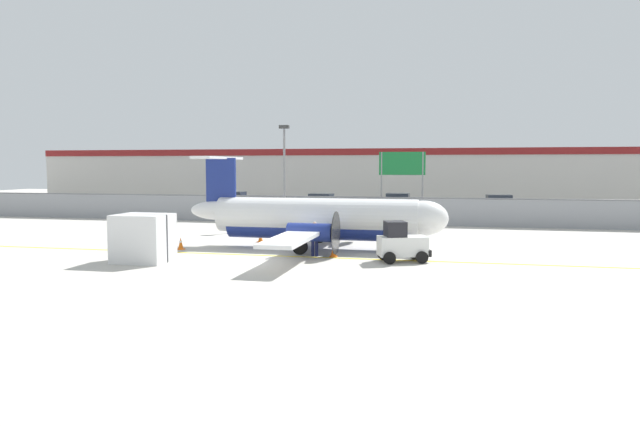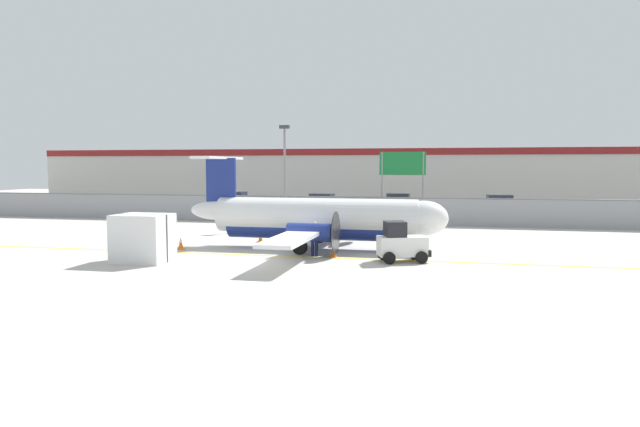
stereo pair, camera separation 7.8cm
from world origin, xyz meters
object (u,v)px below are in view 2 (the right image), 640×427
at_px(ground_crew_worker, 315,237).
at_px(apron_light_pole, 285,167).
at_px(parked_car_2, 397,201).
at_px(parked_car_3, 501,203).
at_px(traffic_cone_near_left, 181,244).
at_px(traffic_cone_near_right, 333,250).
at_px(parked_car_0, 234,199).
at_px(highway_sign, 403,169).
at_px(traffic_cone_far_left, 261,237).
at_px(parked_car_1, 321,202).
at_px(commuter_airplane, 321,219).
at_px(baggage_tug, 401,243).
at_px(cargo_container, 143,238).

bearing_deg(ground_crew_worker, apron_light_pole, 26.59).
bearing_deg(parked_car_2, parked_car_3, 177.37).
bearing_deg(traffic_cone_near_left, traffic_cone_near_right, -4.46).
relative_size(parked_car_0, apron_light_pole, 0.60).
bearing_deg(parked_car_0, apron_light_pole, 126.42).
bearing_deg(apron_light_pole, parked_car_3, 46.09).
relative_size(parked_car_2, highway_sign, 0.78).
distance_m(traffic_cone_far_left, highway_sign, 15.89).
xyz_separation_m(traffic_cone_far_left, parked_car_0, (-11.36, 25.38, 0.58)).
bearing_deg(traffic_cone_far_left, parked_car_1, 93.70).
height_order(traffic_cone_near_right, parked_car_3, parked_car_3).
height_order(commuter_airplane, apron_light_pole, apron_light_pole).
xyz_separation_m(ground_crew_worker, traffic_cone_far_left, (-4.23, 4.40, -0.64)).
bearing_deg(parked_car_1, parked_car_3, -168.97).
relative_size(parked_car_0, parked_car_3, 1.00).
xyz_separation_m(traffic_cone_near_left, parked_car_0, (-8.16, 29.08, 0.58)).
bearing_deg(parked_car_1, baggage_tug, 116.10).
bearing_deg(cargo_container, highway_sign, 64.16).
distance_m(traffic_cone_near_left, parked_car_3, 33.94).
xyz_separation_m(parked_car_0, parked_car_2, (17.17, 0.11, 0.00)).
xyz_separation_m(commuter_airplane, parked_car_0, (-15.33, 27.20, -0.71)).
xyz_separation_m(ground_crew_worker, parked_car_2, (1.57, 29.89, -0.06)).
bearing_deg(commuter_airplane, parked_car_2, 86.75).
distance_m(ground_crew_worker, parked_car_3, 31.11).
xyz_separation_m(ground_crew_worker, parked_car_1, (-5.73, 27.68, -0.06)).
relative_size(traffic_cone_near_left, parked_car_1, 0.15).
bearing_deg(traffic_cone_far_left, cargo_container, -112.50).
xyz_separation_m(traffic_cone_near_right, parked_car_1, (-6.67, 27.64, 0.58)).
xyz_separation_m(traffic_cone_near_right, parked_car_0, (-16.53, 29.73, 0.58)).
xyz_separation_m(baggage_tug, parked_car_2, (-2.68, 30.58, 0.04)).
height_order(ground_crew_worker, parked_car_3, same).
relative_size(traffic_cone_near_left, apron_light_pole, 0.09).
bearing_deg(parked_car_2, parked_car_0, 3.08).
bearing_deg(cargo_container, commuter_airplane, 39.10).
xyz_separation_m(baggage_tug, ground_crew_worker, (-4.26, 0.69, 0.10)).
xyz_separation_m(traffic_cone_far_left, parked_car_1, (-1.51, 23.28, 0.58)).
bearing_deg(traffic_cone_far_left, traffic_cone_near_left, -130.90).
xyz_separation_m(ground_crew_worker, highway_sign, (2.91, 18.07, 3.19)).
bearing_deg(commuter_airplane, parked_car_3, 66.89).
relative_size(commuter_airplane, cargo_container, 6.56).
distance_m(traffic_cone_near_left, highway_sign, 20.58).
xyz_separation_m(traffic_cone_near_right, parked_car_2, (0.64, 29.84, 0.58)).
distance_m(baggage_tug, traffic_cone_near_left, 11.78).
distance_m(parked_car_1, highway_sign, 13.33).
xyz_separation_m(commuter_airplane, baggage_tug, (4.52, -3.27, -0.75)).
bearing_deg(traffic_cone_near_left, baggage_tug, -6.77).
height_order(commuter_airplane, cargo_container, commuter_airplane).
bearing_deg(parked_car_3, cargo_container, -126.24).
distance_m(commuter_airplane, parked_car_2, 27.38).
bearing_deg(commuter_airplane, cargo_container, -140.26).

